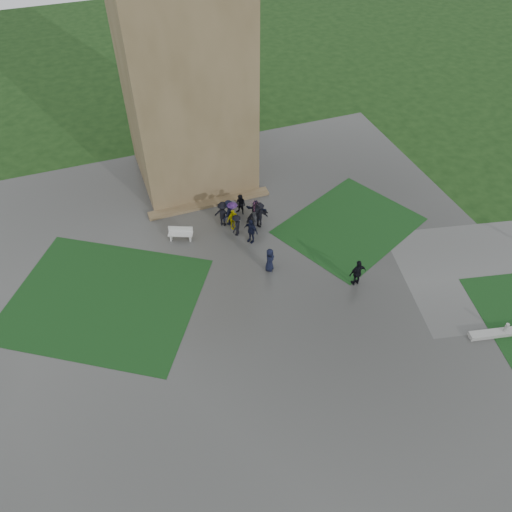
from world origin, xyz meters
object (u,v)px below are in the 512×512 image
object	(u,v)px
tower	(183,59)
pedestrian_near	(358,273)
bench	(181,233)
pedestrian_mid	(270,260)

from	to	relation	value
tower	pedestrian_near	bearing A→B (deg)	-67.28
bench	tower	bearing A→B (deg)	91.04
pedestrian_mid	tower	bearing A→B (deg)	46.21
pedestrian_mid	bench	bearing A→B (deg)	82.19
tower	bench	size ratio (longest dim) A/B	10.52
tower	bench	bearing A→B (deg)	-111.31
bench	pedestrian_mid	bearing A→B (deg)	-23.52
tower	pedestrian_near	size ratio (longest dim) A/B	9.39
tower	pedestrian_mid	size ratio (longest dim) A/B	10.68
bench	pedestrian_near	distance (m)	11.97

